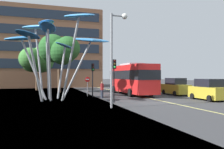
# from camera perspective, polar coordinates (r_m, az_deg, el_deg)

# --- Properties ---
(ground) EXTENTS (120.00, 240.00, 0.10)m
(ground) POSITION_cam_1_polar(r_m,az_deg,el_deg) (20.86, 8.07, -6.97)
(ground) COLOR #38383A
(red_bus) EXTENTS (2.90, 9.87, 3.87)m
(red_bus) POSITION_cam_1_polar(r_m,az_deg,el_deg) (28.74, 4.88, -0.78)
(red_bus) COLOR red
(red_bus) RESTS_ON ground
(leaf_sculpture) EXTENTS (10.28, 8.73, 8.36)m
(leaf_sculpture) POSITION_cam_1_polar(r_m,az_deg,el_deg) (23.81, -14.29, 9.08)
(leaf_sculpture) COLOR #9EA0A5
(leaf_sculpture) RESTS_ON ground
(traffic_light_kerb_near) EXTENTS (0.28, 0.42, 3.78)m
(traffic_light_kerb_near) POSITION_cam_1_polar(r_m,az_deg,el_deg) (20.07, 0.54, 0.73)
(traffic_light_kerb_near) COLOR black
(traffic_light_kerb_near) RESTS_ON ground
(traffic_light_kerb_far) EXTENTS (0.28, 0.42, 3.70)m
(traffic_light_kerb_far) POSITION_cam_1_polar(r_m,az_deg,el_deg) (25.47, -4.76, 0.41)
(traffic_light_kerb_far) COLOR black
(traffic_light_kerb_far) RESTS_ON ground
(traffic_light_island_mid) EXTENTS (0.28, 0.42, 3.74)m
(traffic_light_island_mid) POSITION_cam_1_polar(r_m,az_deg,el_deg) (28.23, -4.80, 0.41)
(traffic_light_island_mid) COLOR black
(traffic_light_island_mid) RESTS_ON ground
(car_parked_near) EXTENTS (2.10, 3.99, 2.06)m
(car_parked_near) POSITION_cam_1_polar(r_m,az_deg,el_deg) (24.40, 22.74, -3.58)
(car_parked_near) COLOR gold
(car_parked_near) RESTS_ON ground
(car_parked_mid) EXTENTS (2.00, 4.08, 2.07)m
(car_parked_mid) POSITION_cam_1_polar(r_m,az_deg,el_deg) (29.41, 15.39, -3.00)
(car_parked_mid) COLOR gold
(car_parked_mid) RESTS_ON ground
(car_parked_far) EXTENTS (2.04, 4.07, 2.25)m
(car_parked_far) POSITION_cam_1_polar(r_m,az_deg,el_deg) (35.36, 8.53, -2.37)
(car_parked_far) COLOR navy
(car_parked_far) RESTS_ON ground
(car_side_street) EXTENTS (1.94, 4.53, 2.25)m
(car_side_street) POSITION_cam_1_polar(r_m,az_deg,el_deg) (41.12, 4.93, -2.08)
(car_side_street) COLOR black
(car_side_street) RESTS_ON ground
(car_far_side) EXTENTS (1.97, 4.60, 2.20)m
(car_far_side) POSITION_cam_1_polar(r_m,az_deg,el_deg) (46.82, 2.39, -1.86)
(car_far_side) COLOR silver
(car_far_side) RESTS_ON ground
(street_lamp) EXTENTS (1.35, 0.44, 7.08)m
(street_lamp) POSITION_cam_1_polar(r_m,az_deg,el_deg) (17.27, 0.81, 6.84)
(street_lamp) COLOR gray
(street_lamp) RESTS_ON ground
(tree_pavement_near) EXTENTS (5.60, 5.09, 8.20)m
(tree_pavement_near) POSITION_cam_1_polar(r_m,az_deg,el_deg) (33.19, -12.63, 5.92)
(tree_pavement_near) COLOR brown
(tree_pavement_near) RESTS_ON ground
(tree_pavement_far) EXTENTS (5.41, 4.90, 7.13)m
(tree_pavement_far) POSITION_cam_1_polar(r_m,az_deg,el_deg) (39.18, -18.08, 3.43)
(tree_pavement_far) COLOR brown
(tree_pavement_far) RESTS_ON ground
(pedestrian) EXTENTS (0.34, 0.34, 1.71)m
(pedestrian) POSITION_cam_1_polar(r_m,az_deg,el_deg) (24.69, -2.48, -3.79)
(pedestrian) COLOR #2D3342
(pedestrian) RESTS_ON ground
(no_entry_sign) EXTENTS (0.60, 0.12, 2.23)m
(no_entry_sign) POSITION_cam_1_polar(r_m,az_deg,el_deg) (27.04, -6.06, -2.13)
(no_entry_sign) COLOR gray
(no_entry_sign) RESTS_ON ground
(backdrop_building) EXTENTS (25.79, 11.62, 15.68)m
(backdrop_building) POSITION_cam_1_polar(r_m,az_deg,el_deg) (51.29, -18.17, 5.91)
(backdrop_building) COLOR brown
(backdrop_building) RESTS_ON ground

